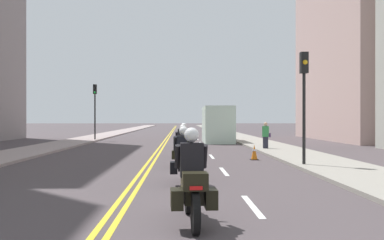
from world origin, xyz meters
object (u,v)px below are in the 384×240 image
pedestrian_2 (266,136)px  motorcycle_0 (192,185)px  traffic_cone_0 (254,152)px  motorcycle_1 (184,160)px  traffic_light_near (304,87)px  motorcycle_3 (184,143)px  motorcycle_2 (183,150)px  parked_truck (217,126)px  traffic_light_far (95,102)px

pedestrian_2 → motorcycle_0: bearing=-84.6°
traffic_cone_0 → motorcycle_1: bearing=-114.2°
traffic_light_near → motorcycle_3: bearing=136.5°
motorcycle_1 → motorcycle_3: 8.41m
motorcycle_0 → motorcycle_3: bearing=87.0°
motorcycle_2 → traffic_cone_0: 4.31m
traffic_light_near → pedestrian_2: size_ratio=2.65×
parked_truck → traffic_cone_0: bearing=-88.4°
motorcycle_2 → traffic_light_far: size_ratio=0.45×
motorcycle_1 → pedestrian_2: 13.87m
traffic_cone_0 → parked_truck: 14.99m
motorcycle_1 → pedestrian_2: bearing=68.7°
motorcycle_3 → traffic_light_near: 6.67m
motorcycle_3 → pedestrian_2: (4.81, 4.58, 0.17)m
motorcycle_2 → traffic_light_far: (-7.27, 20.17, 2.58)m
motorcycle_1 → motorcycle_3: size_ratio=0.96×
motorcycle_1 → parked_truck: 22.25m
parked_truck → traffic_light_far: bearing=166.8°
motorcycle_2 → pedestrian_2: size_ratio=1.30×
traffic_light_far → parked_truck: (10.07, -2.35, -1.98)m
traffic_light_near → motorcycle_2: bearing=178.3°
traffic_light_far → pedestrian_2: traffic_light_far is taller
motorcycle_1 → motorcycle_3: (0.06, 8.41, 0.01)m
traffic_light_near → parked_truck: (-1.80, 17.95, -1.76)m
motorcycle_0 → traffic_cone_0: motorcycle_0 is taller
motorcycle_0 → traffic_light_near: (4.47, 8.83, 2.35)m
motorcycle_2 → traffic_light_far: 21.59m
motorcycle_0 → pedestrian_2: motorcycle_0 is taller
motorcycle_0 → traffic_light_far: size_ratio=0.47×
traffic_cone_0 → pedestrian_2: bearing=74.2°
parked_truck → motorcycle_0: bearing=-95.7°
motorcycle_2 → traffic_light_near: bearing=1.6°
motorcycle_1 → traffic_cone_0: size_ratio=3.09×
traffic_light_near → traffic_light_far: size_ratio=0.92×
motorcycle_2 → motorcycle_3: 4.15m
motorcycle_1 → traffic_light_near: 6.60m
motorcycle_1 → traffic_cone_0: 7.81m
pedestrian_2 → parked_truck: 9.33m
motorcycle_0 → traffic_light_near: 10.17m
motorcycle_3 → traffic_cone_0: bearing=-22.4°
motorcycle_0 → motorcycle_2: 8.97m
traffic_cone_0 → pedestrian_2: (1.67, 5.87, 0.51)m
motorcycle_1 → motorcycle_2: 4.26m
motorcycle_0 → motorcycle_1: bearing=88.2°
traffic_cone_0 → traffic_light_far: traffic_light_far is taller
traffic_light_near → pedestrian_2: bearing=88.2°
motorcycle_0 → motorcycle_2: bearing=87.6°
motorcycle_0 → traffic_cone_0: bearing=72.2°
traffic_cone_0 → traffic_light_far: 20.44m
motorcycle_0 → traffic_light_far: 30.17m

